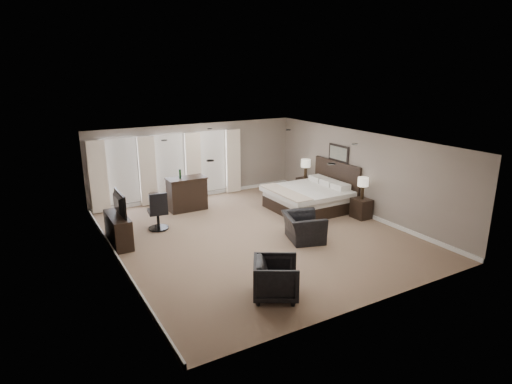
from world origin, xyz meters
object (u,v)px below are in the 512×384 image
tv (117,213)px  desk_chair (158,210)px  lamp_near (363,188)px  bar_counter (187,194)px  nightstand_near (361,208)px  dresser (118,230)px  bed (310,188)px  lamp_far (306,169)px  bar_stool_right (186,196)px  armchair_near (303,223)px  nightstand_far (305,186)px  bar_stool_left (154,204)px  armchair_far (276,277)px

tv → desk_chair: 1.37m
lamp_near → bar_counter: bearing=141.9°
nightstand_near → dresser: 7.11m
bed → dresser: size_ratio=1.70×
lamp_far → bar_counter: 4.39m
bar_stool_right → lamp_far: bearing=-12.1°
bar_stool_right → armchair_near: bearing=-69.5°
lamp_far → nightstand_far: bearing=0.0°
bar_counter → tv: bearing=-145.5°
bar_stool_left → bar_stool_right: bar_stool_right is taller
bed → bar_stool_left: size_ratio=3.39×
tv → desk_chair: size_ratio=0.94×
armchair_far → nightstand_near: bearing=-30.1°
nightstand_near → nightstand_far: bearing=90.0°
armchair_far → desk_chair: bearing=40.9°
nightstand_near → lamp_far: 2.97m
nightstand_near → armchair_near: 2.64m
nightstand_far → tv: tv is taller
nightstand_near → tv: 7.13m
bar_stool_left → lamp_far: bearing=-6.1°
bed → desk_chair: size_ratio=2.06×
lamp_far → armchair_far: size_ratio=0.78×
bar_counter → bar_stool_left: 1.08m
lamp_far → bar_stool_right: bearing=167.9°
nightstand_far → lamp_near: (0.00, -2.90, 0.64)m
lamp_near → bar_stool_left: size_ratio=0.98×
nightstand_far → lamp_near: 2.97m
nightstand_near → lamp_near: bearing=0.0°
bed → lamp_far: bearing=58.5°
armchair_near → bar_counter: 4.32m
nightstand_far → desk_chair: desk_chair is taller
bed → lamp_near: size_ratio=3.46×
tv → bar_stool_left: 2.45m
bed → bar_stool_right: size_ratio=3.32×
lamp_near → tv: bearing=166.8°
lamp_far → bed: bearing=-121.5°
nightstand_far → armchair_near: 4.31m
bar_stool_left → bar_counter: bearing=-4.3°
lamp_far → tv: bearing=-169.6°
tv → armchair_far: tv is taller
armchair_far → desk_chair: 4.94m
desk_chair → dresser: bearing=30.7°
armchair_near → bar_stool_left: bearing=52.4°
nightstand_near → nightstand_far: size_ratio=1.00×
bed → nightstand_far: size_ratio=3.83×
nightstand_near → bar_stool_left: size_ratio=0.88×
tv → bar_counter: (2.58, 1.77, -0.32)m
dresser → nightstand_near: bearing=-13.2°
nightstand_near → desk_chair: 6.10m
lamp_far → armchair_far: lamp_far is taller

